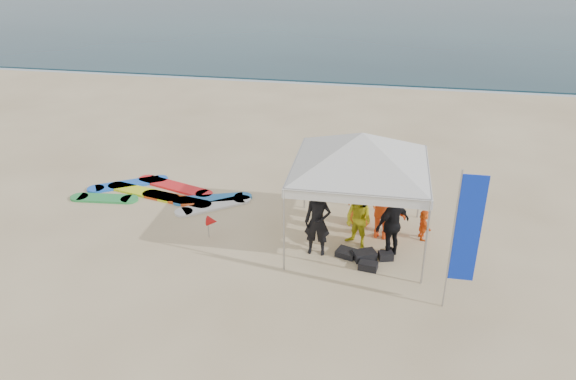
% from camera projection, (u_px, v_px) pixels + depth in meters
% --- Properties ---
extents(ground, '(120.00, 120.00, 0.00)m').
position_uv_depth(ground, '(240.00, 279.00, 13.51)').
color(ground, beige).
rests_on(ground, ground).
extents(shoreline_foam, '(160.00, 1.20, 0.01)m').
position_uv_depth(shoreline_foam, '(327.00, 82.00, 29.61)').
color(shoreline_foam, silver).
rests_on(shoreline_foam, ground).
extents(person_black_a, '(0.67, 0.44, 1.83)m').
position_uv_depth(person_black_a, '(318.00, 222.00, 14.17)').
color(person_black_a, black).
rests_on(person_black_a, ground).
extents(person_yellow, '(0.96, 0.92, 1.56)m').
position_uv_depth(person_yellow, '(358.00, 220.00, 14.53)').
color(person_yellow, gold).
rests_on(person_yellow, ground).
extents(person_orange_a, '(1.36, 0.93, 1.94)m').
position_uv_depth(person_orange_a, '(383.00, 205.00, 14.89)').
color(person_orange_a, '#E24014').
rests_on(person_orange_a, ground).
extents(person_black_b, '(1.06, 1.02, 1.78)m').
position_uv_depth(person_black_b, '(392.00, 224.00, 14.11)').
color(person_black_b, black).
rests_on(person_black_b, ground).
extents(person_orange_b, '(0.85, 0.63, 1.59)m').
position_uv_depth(person_orange_b, '(361.00, 199.00, 15.58)').
color(person_orange_b, '#CA5212').
rests_on(person_orange_b, ground).
extents(person_seated, '(0.38, 0.82, 0.85)m').
position_uv_depth(person_seated, '(423.00, 225.00, 15.03)').
color(person_seated, orange).
rests_on(person_seated, ground).
extents(canopy_tent, '(4.69, 4.69, 3.54)m').
position_uv_depth(canopy_tent, '(363.00, 133.00, 13.73)').
color(canopy_tent, '#A5A5A8').
rests_on(canopy_tent, ground).
extents(feather_flag, '(0.57, 0.04, 3.35)m').
position_uv_depth(feather_flag, '(466.00, 231.00, 11.66)').
color(feather_flag, '#A5A5A8').
rests_on(feather_flag, ground).
extents(marker_pennant, '(0.28, 0.28, 0.64)m').
position_uv_depth(marker_pennant, '(212.00, 221.00, 15.05)').
color(marker_pennant, '#A5A5A8').
rests_on(marker_pennant, ground).
extents(gear_pile, '(1.51, 0.97, 0.22)m').
position_uv_depth(gear_pile, '(364.00, 257.00, 14.20)').
color(gear_pile, black).
rests_on(gear_pile, ground).
extents(surfboard_spread, '(5.19, 2.51, 0.07)m').
position_uv_depth(surfboard_spread, '(165.00, 194.00, 17.56)').
color(surfboard_spread, '#D54411').
rests_on(surfboard_spread, ground).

